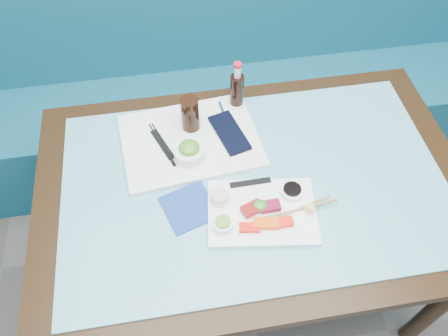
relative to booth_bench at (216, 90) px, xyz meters
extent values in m
cube|color=#105367|center=(0.00, -0.07, -0.15)|extent=(3.00, 0.55, 0.45)
cube|color=#105367|center=(0.00, 0.15, 0.33)|extent=(3.00, 0.12, 0.95)
cube|color=black|center=(0.00, -0.84, 0.36)|extent=(1.40, 0.90, 0.04)
cylinder|color=black|center=(0.62, -1.21, -0.02)|extent=(0.06, 0.06, 0.71)
cylinder|color=black|center=(-0.62, -0.47, -0.02)|extent=(0.06, 0.06, 0.71)
cylinder|color=black|center=(0.62, -0.47, -0.02)|extent=(0.06, 0.06, 0.71)
cube|color=#5CAAB8|center=(0.00, -0.84, 0.38)|extent=(1.22, 0.76, 0.01)
cube|color=white|center=(0.00, -0.96, 0.39)|extent=(0.35, 0.28, 0.02)
cube|color=#FF150A|center=(-0.05, -1.01, 0.41)|extent=(0.06, 0.04, 0.01)
cube|color=#F05409|center=(0.00, -1.01, 0.41)|extent=(0.08, 0.05, 0.02)
cube|color=#FF1E0A|center=(0.05, -1.01, 0.41)|extent=(0.06, 0.03, 0.01)
cube|color=maroon|center=(-0.03, -0.95, 0.41)|extent=(0.07, 0.06, 0.02)
cube|color=maroon|center=(0.02, -0.95, 0.41)|extent=(0.06, 0.04, 0.02)
ellipsoid|color=#29871F|center=(-0.01, -0.95, 0.41)|extent=(0.05, 0.05, 0.03)
cylinder|color=white|center=(-0.13, -0.99, 0.41)|extent=(0.08, 0.08, 0.03)
cylinder|color=#6D9E33|center=(-0.13, -0.99, 0.43)|extent=(0.05, 0.05, 0.01)
cylinder|color=white|center=(-0.12, -0.90, 0.41)|extent=(0.06, 0.06, 0.02)
cylinder|color=beige|center=(-0.12, -0.90, 0.43)|extent=(0.06, 0.06, 0.01)
cylinder|color=white|center=(0.10, -0.91, 0.41)|extent=(0.08, 0.08, 0.02)
cylinder|color=black|center=(0.10, -0.91, 0.42)|extent=(0.07, 0.07, 0.01)
cone|color=#FFF178|center=(0.14, -0.99, 0.42)|extent=(0.05, 0.05, 0.04)
cube|color=black|center=(-0.02, -0.85, 0.40)|extent=(0.13, 0.02, 0.00)
cylinder|color=#9E754A|center=(0.11, -0.97, 0.40)|extent=(0.21, 0.07, 0.01)
cylinder|color=#987247|center=(0.12, -0.97, 0.40)|extent=(0.23, 0.04, 0.01)
cube|color=white|center=(-0.18, -0.64, 0.39)|extent=(0.49, 0.39, 0.02)
cube|color=white|center=(-0.18, -0.64, 0.40)|extent=(0.38, 0.33, 0.00)
cylinder|color=white|center=(-0.19, -0.72, 0.42)|extent=(0.13, 0.13, 0.04)
ellipsoid|color=#418D20|center=(-0.19, -0.72, 0.45)|extent=(0.09, 0.09, 0.03)
cylinder|color=black|center=(-0.17, -0.59, 0.46)|extent=(0.08, 0.08, 0.13)
cube|color=black|center=(-0.05, -0.64, 0.41)|extent=(0.13, 0.20, 0.01)
cylinder|color=silver|center=(-0.05, -0.54, 0.41)|extent=(0.02, 0.09, 0.01)
cylinder|color=black|center=(-0.28, -0.65, 0.40)|extent=(0.07, 0.20, 0.01)
cylinder|color=black|center=(-0.27, -0.65, 0.40)|extent=(0.07, 0.20, 0.01)
cube|color=black|center=(-0.28, -0.65, 0.40)|extent=(0.08, 0.15, 0.00)
cylinder|color=black|center=(0.00, -0.49, 0.45)|extent=(0.05, 0.05, 0.14)
cylinder|color=silver|center=(0.00, -0.49, 0.54)|extent=(0.03, 0.03, 0.05)
cylinder|color=red|center=(0.00, -0.49, 0.57)|extent=(0.04, 0.04, 0.01)
cube|color=navy|center=(-0.22, -0.90, 0.39)|extent=(0.19, 0.19, 0.01)
camera|label=1|loc=(-0.23, -1.61, 1.53)|focal=35.00mm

